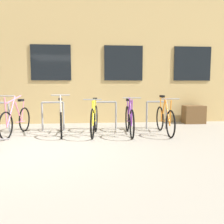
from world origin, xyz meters
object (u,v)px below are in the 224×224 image
bicycle_pink (16,120)px  bicycle_yellow (94,120)px  bicycle_white (61,120)px  planter_box (194,114)px  bicycle_orange (165,119)px  bicycle_purple (129,120)px

bicycle_pink → bicycle_yellow: (2.03, -0.16, 0.02)m
bicycle_pink → bicycle_yellow: size_ratio=1.03×
bicycle_pink → bicycle_white: 1.16m
bicycle_white → planter_box: size_ratio=2.30×
bicycle_orange → bicycle_yellow: 1.89m
bicycle_pink → bicycle_white: (1.16, -0.06, -0.01)m
bicycle_purple → bicycle_orange: bearing=3.2°
bicycle_orange → bicycle_pink: 3.92m
bicycle_pink → bicycle_orange: bearing=-2.2°
bicycle_white → bicycle_yellow: (0.87, -0.10, 0.02)m
planter_box → bicycle_yellow: bearing=-154.8°
bicycle_purple → bicycle_pink: bicycle_pink is taller
bicycle_pink → bicycle_white: bearing=-3.0°
bicycle_orange → planter_box: bearing=46.6°
bicycle_orange → bicycle_yellow: bearing=-179.8°
bicycle_white → bicycle_yellow: size_ratio=0.94×
bicycle_purple → planter_box: size_ratio=2.46×
bicycle_yellow → planter_box: (3.40, 1.60, -0.10)m
bicycle_white → planter_box: (4.27, 1.50, -0.07)m
bicycle_pink → planter_box: bearing=14.8°
bicycle_orange → bicycle_pink: (-3.92, 0.15, -0.00)m
bicycle_purple → planter_box: (2.48, 1.65, -0.09)m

